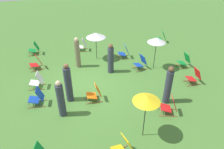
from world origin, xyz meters
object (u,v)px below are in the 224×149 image
Objects in this scene: deckchair_6 at (95,93)px; umbrella_0 at (147,99)px; deckchair_5 at (161,37)px; deckchair_14 at (184,61)px; deckchair_13 at (37,98)px; person_0 at (61,99)px; deckchair_9 at (141,63)px; umbrella_1 at (157,40)px; deckchair_4 at (124,52)px; deckchair_0 at (194,77)px; deckchair_8 at (123,147)px; deckchair_1 at (82,45)px; deckchair_3 at (170,106)px; deckchair_2 at (37,81)px; person_4 at (78,53)px; umbrella_2 at (96,35)px; person_2 at (111,59)px; person_3 at (68,84)px; deckchair_10 at (35,49)px; deckchair_7 at (36,63)px; person_1 at (168,86)px.

umbrella_0 is (2.50, 1.34, 1.36)m from deckchair_6.
deckchair_14 is (3.52, -0.27, 0.00)m from deckchair_5.
deckchair_13 is at bearing -96.23° from deckchair_6.
person_0 reaches higher than deckchair_13.
deckchair_9 is 1.55m from umbrella_1.
deckchair_4 is 1.00× the size of deckchair_6.
deckchair_0 is 5.71m from deckchair_8.
deckchair_1 is 7.45m from deckchair_3.
deckchair_0 is at bearing 87.09° from deckchair_2.
deckchair_1 is at bearing 100.43° from person_4.
umbrella_0 is at bearing 4.47° from umbrella_2.
umbrella_1 reaches higher than deckchair_0.
person_2 is at bearing -99.22° from deckchair_14.
deckchair_9 is 0.45× the size of person_3.
deckchair_3 is at bearing -17.06° from deckchair_9.
deckchair_6 is 4.44m from umbrella_1.
deckchair_3 is at bearing 32.05° from deckchair_1.
deckchair_6 is 3.14m from umbrella_0.
deckchair_5 is 7.79m from deckchair_6.
deckchair_6 is (3.61, -2.52, 0.00)m from deckchair_4.
umbrella_2 is 0.94× the size of person_4.
deckchair_6 is at bearing -151.86° from umbrella_0.
deckchair_13 is 0.44× the size of person_3.
person_0 reaches higher than deckchair_10.
deckchair_4 is 0.50× the size of person_2.
deckchair_5 is at bearing 104.88° from umbrella_2.
person_4 is (-2.93, 0.74, -0.04)m from person_3.
deckchair_3 and deckchair_6 have the same top height.
deckchair_4 is 1.93m from person_2.
deckchair_9 is (-2.03, -2.09, 0.00)m from deckchair_0.
deckchair_7 is 1.04× the size of deckchair_13.
deckchair_9 is at bearing 115.07° from deckchair_13.
deckchair_2 is at bearing -100.68° from deckchair_0.
deckchair_2 is at bearing -25.79° from deckchair_1.
deckchair_14 is 0.45× the size of umbrella_1.
deckchair_14 is (1.89, 8.17, 0.00)m from deckchair_7.
deckchair_14 is at bearing 108.48° from deckchair_6.
deckchair_1 and deckchair_14 have the same top height.
person_0 is (5.84, -7.26, 0.43)m from deckchair_5.
umbrella_0 is at bearing -107.71° from person_1.
deckchair_1 is at bearing -153.39° from umbrella_2.
umbrella_0 reaches higher than deckchair_2.
deckchair_4 is 0.97× the size of deckchair_9.
deckchair_7 is 7.36m from deckchair_8.
deckchair_0 and deckchair_14 have the same top height.
deckchair_2 is at bearing -13.33° from deckchair_7.
deckchair_9 is at bearing 52.78° from deckchair_1.
deckchair_14 is at bearing 159.51° from deckchair_3.
person_3 reaches higher than deckchair_7.
umbrella_2 is at bearing -130.84° from deckchair_0.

